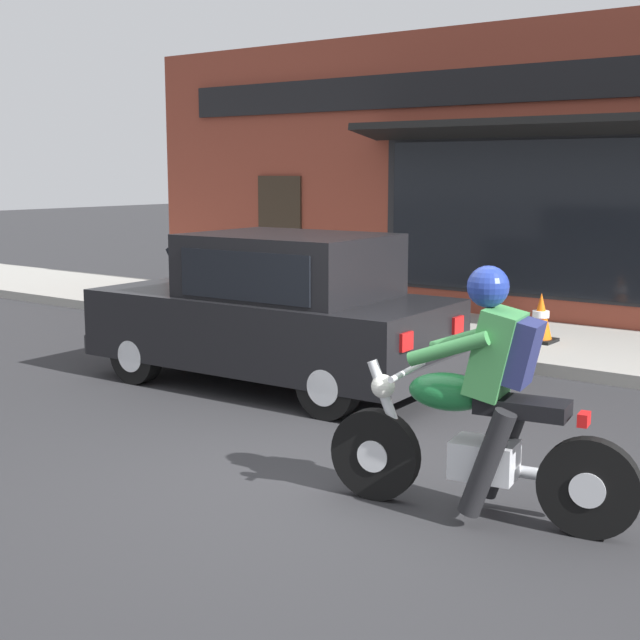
{
  "coord_description": "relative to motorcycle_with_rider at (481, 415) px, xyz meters",
  "views": [
    {
      "loc": [
        -4.92,
        -3.59,
        2.19
      ],
      "look_at": [
        0.99,
        0.83,
        0.95
      ],
      "focal_mm": 50.0,
      "sensor_mm": 36.0,
      "label": 1
    }
  ],
  "objects": [
    {
      "name": "sidewalk_curb",
      "position": [
        5.31,
        4.16,
        -0.61
      ],
      "size": [
        2.6,
        22.0,
        0.14
      ],
      "primitive_type": "cube",
      "color": "#9E9B93",
      "rests_on": "ground"
    },
    {
      "name": "traffic_cone",
      "position": [
        5.14,
        1.78,
        -0.25
      ],
      "size": [
        0.36,
        0.36,
        0.6
      ],
      "color": "black",
      "rests_on": "sidewalk_curb"
    },
    {
      "name": "motorcycle_with_rider",
      "position": [
        0.0,
        0.0,
        0.0
      ],
      "size": [
        0.68,
        2.01,
        1.62
      ],
      "color": "black",
      "rests_on": "ground"
    },
    {
      "name": "car_hatchback",
      "position": [
        1.94,
        3.29,
        0.09
      ],
      "size": [
        1.81,
        3.85,
        1.57
      ],
      "color": "black",
      "rests_on": "ground"
    },
    {
      "name": "storefront_building",
      "position": [
        6.83,
        3.73,
        1.43
      ],
      "size": [
        1.25,
        11.83,
        4.2
      ],
      "color": "brown",
      "rests_on": "ground"
    },
    {
      "name": "ground_plane",
      "position": [
        -0.03,
        1.16,
        -0.68
      ],
      "size": [
        80.0,
        80.0,
        0.0
      ],
      "primitive_type": "plane",
      "color": "#2B2B2D"
    }
  ]
}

